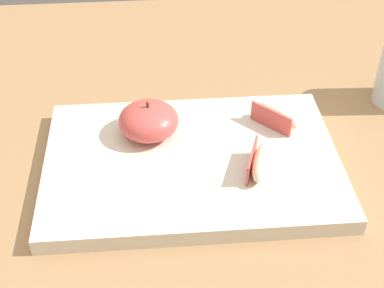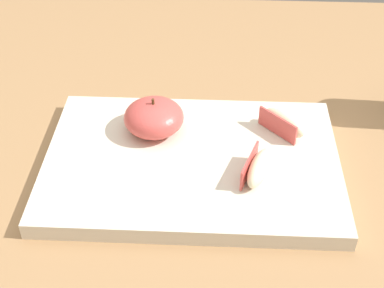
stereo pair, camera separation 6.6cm
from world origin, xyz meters
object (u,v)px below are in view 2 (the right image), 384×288
apple_half_skin_up (154,116)px  cutting_board (192,163)px  apple_wedge_front (283,123)px  apple_wedge_back (258,168)px

apple_half_skin_up → cutting_board: bearing=-45.6°
cutting_board → apple_wedge_front: 0.13m
cutting_board → apple_wedge_front: (0.11, 0.05, 0.02)m
cutting_board → apple_half_skin_up: (-0.05, 0.05, 0.03)m
apple_wedge_back → apple_wedge_front: same height
apple_half_skin_up → apple_wedge_front: (0.16, 0.00, -0.01)m
apple_half_skin_up → apple_wedge_front: 0.16m
apple_half_skin_up → apple_wedge_front: bearing=0.9°
cutting_board → apple_wedge_back: size_ratio=5.26×
apple_half_skin_up → apple_wedge_back: 0.15m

